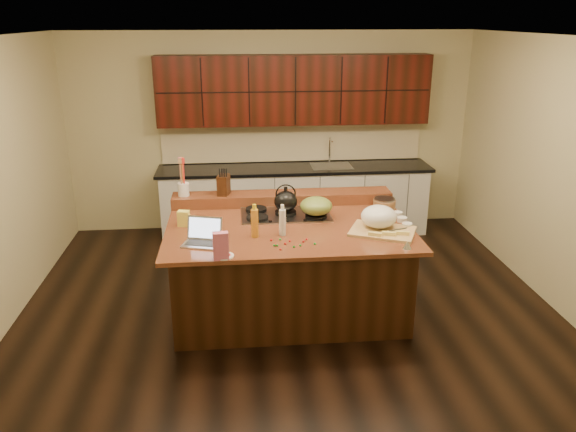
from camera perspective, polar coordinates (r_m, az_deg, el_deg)
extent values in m
cube|color=black|center=(5.94, 0.05, -9.33)|extent=(5.50, 5.00, 0.01)
cube|color=silver|center=(5.19, 0.06, 17.81)|extent=(5.50, 5.00, 0.01)
cube|color=tan|center=(7.84, -1.75, 8.46)|extent=(5.50, 0.01, 2.70)
cube|color=tan|center=(3.11, 4.60, -9.78)|extent=(5.50, 0.01, 2.70)
cube|color=tan|center=(6.30, 25.92, 3.66)|extent=(0.01, 5.00, 2.70)
cube|color=black|center=(5.73, 0.05, -5.44)|extent=(2.22, 1.42, 0.88)
cube|color=black|center=(5.55, 0.05, -1.14)|extent=(2.40, 1.60, 0.04)
cube|color=black|center=(6.19, -0.58, 1.85)|extent=(2.40, 0.30, 0.12)
cube|color=gray|center=(5.83, -0.24, 0.13)|extent=(0.92, 0.52, 0.02)
cylinder|color=black|center=(5.92, -3.24, 0.66)|extent=(0.22, 0.22, 0.03)
cylinder|color=black|center=(5.97, 2.51, 0.84)|extent=(0.22, 0.22, 0.03)
cylinder|color=black|center=(5.68, -3.13, -0.19)|extent=(0.22, 0.22, 0.03)
cylinder|color=black|center=(5.73, 2.87, 0.01)|extent=(0.22, 0.22, 0.03)
cylinder|color=black|center=(5.82, -0.24, 0.34)|extent=(0.22, 0.22, 0.03)
cube|color=silver|center=(7.77, 0.70, 1.50)|extent=(3.60, 0.62, 0.90)
cube|color=black|center=(7.64, 0.71, 4.85)|extent=(3.70, 0.66, 0.04)
cube|color=gray|center=(7.70, 4.43, 5.04)|extent=(0.55, 0.42, 0.01)
cylinder|color=gray|center=(7.83, 4.24, 6.68)|extent=(0.02, 0.02, 0.36)
cube|color=black|center=(7.59, 0.62, 12.69)|extent=(3.60, 0.34, 0.90)
cube|color=tan|center=(7.87, 0.48, 7.40)|extent=(3.60, 0.03, 0.50)
ellipsoid|color=black|center=(5.78, -0.24, 1.51)|extent=(0.25, 0.25, 0.22)
ellipsoid|color=olive|center=(5.70, 2.89, 1.03)|extent=(0.42, 0.42, 0.18)
cube|color=#B7B7BC|center=(5.14, -8.79, -2.83)|extent=(0.37, 0.30, 0.02)
cube|color=black|center=(5.14, -8.80, -2.73)|extent=(0.30, 0.20, 0.00)
cube|color=#B7B7BC|center=(5.20, -8.46, -1.20)|extent=(0.33, 0.15, 0.21)
cube|color=silver|center=(5.19, -8.49, -1.22)|extent=(0.30, 0.13, 0.18)
cylinder|color=orange|center=(5.23, -3.40, -0.74)|extent=(0.07, 0.07, 0.27)
cylinder|color=silver|center=(5.26, -0.57, -0.66)|extent=(0.08, 0.08, 0.25)
cube|color=tan|center=(5.43, 9.58, -1.54)|extent=(0.72, 0.64, 0.03)
ellipsoid|color=white|center=(5.46, 9.21, -0.05)|extent=(0.34, 0.34, 0.21)
cube|color=#EDD872|center=(5.27, 8.85, -1.82)|extent=(0.13, 0.03, 0.03)
cube|color=#EDD872|center=(5.30, 10.20, -1.77)|extent=(0.13, 0.03, 0.03)
cube|color=#EDD872|center=(5.34, 11.54, -1.71)|extent=(0.13, 0.03, 0.03)
cylinder|color=gray|center=(5.44, 10.97, -1.37)|extent=(0.23, 0.09, 0.01)
cylinder|color=white|center=(5.61, 12.01, -0.93)|extent=(0.13, 0.13, 0.04)
cylinder|color=white|center=(5.91, 11.07, 0.20)|extent=(0.13, 0.13, 0.04)
cylinder|color=white|center=(5.76, 11.51, -0.34)|extent=(0.12, 0.12, 0.04)
cylinder|color=#996B3F|center=(6.12, 9.77, 1.21)|extent=(0.25, 0.25, 0.09)
cone|color=silver|center=(5.10, 12.01, -2.88)|extent=(0.09, 0.09, 0.07)
cube|color=pink|center=(4.78, -6.85, -3.04)|extent=(0.14, 0.08, 0.24)
cylinder|color=white|center=(4.87, -6.57, -4.07)|extent=(0.22, 0.22, 0.01)
cube|color=#F3E755|center=(5.60, -10.55, -0.24)|extent=(0.12, 0.10, 0.16)
cylinder|color=white|center=(6.15, -10.57, 2.67)|extent=(0.16, 0.16, 0.14)
cube|color=black|center=(6.12, -6.56, 3.16)|extent=(0.15, 0.20, 0.22)
ellipsoid|color=red|center=(5.19, 1.91, -2.36)|extent=(0.02, 0.02, 0.02)
ellipsoid|color=#198C26|center=(5.02, 0.60, -3.14)|extent=(0.02, 0.02, 0.02)
ellipsoid|color=red|center=(5.13, 1.58, -2.61)|extent=(0.02, 0.02, 0.02)
ellipsoid|color=#198C26|center=(5.09, 2.74, -2.83)|extent=(0.02, 0.02, 0.02)
ellipsoid|color=red|center=(5.16, -1.70, -2.46)|extent=(0.02, 0.02, 0.02)
ellipsoid|color=#198C26|center=(5.05, 1.25, -2.99)|extent=(0.02, 0.02, 0.02)
ellipsoid|color=red|center=(4.96, -0.78, -3.40)|extent=(0.02, 0.02, 0.02)
ellipsoid|color=#198C26|center=(5.05, -1.11, -3.00)|extent=(0.02, 0.02, 0.02)
ellipsoid|color=red|center=(5.06, -1.26, -2.92)|extent=(0.02, 0.02, 0.02)
ellipsoid|color=#198C26|center=(5.05, -1.40, -2.99)|extent=(0.02, 0.02, 0.02)
ellipsoid|color=red|center=(5.08, -0.29, -2.82)|extent=(0.02, 0.02, 0.02)
ellipsoid|color=#198C26|center=(5.18, -0.80, -2.38)|extent=(0.02, 0.02, 0.02)
ellipsoid|color=red|center=(5.14, 0.18, -2.54)|extent=(0.02, 0.02, 0.02)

